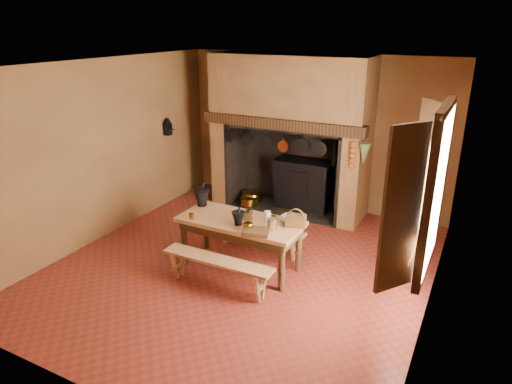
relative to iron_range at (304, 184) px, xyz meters
The scene contains 28 objects.
floor 2.50m from the iron_range, 89.02° to the right, with size 5.50×5.50×0.00m, color maroon.
ceiling 3.37m from the iron_range, 89.02° to the right, with size 5.50×5.50×0.00m, color silver.
back_wall 0.97m from the iron_range, 82.10° to the left, with size 5.00×0.02×2.80m, color olive.
wall_left 3.59m from the iron_range, 135.12° to the right, with size 0.02×5.50×2.80m, color olive.
wall_right 3.65m from the iron_range, 43.91° to the right, with size 0.02×5.50×2.80m, color olive.
wall_front 5.28m from the iron_range, 89.54° to the right, with size 5.00×0.02×2.80m, color olive.
chimney_breast 1.36m from the iron_range, 151.95° to the right, with size 2.95×0.96×2.80m.
iron_range is the anchor object (origin of this frame).
hearth_pans 1.10m from the iron_range, 167.25° to the right, with size 0.51×0.62×0.20m.
hanging_pans 1.12m from the iron_range, 115.02° to the right, with size 1.92×0.29×0.27m.
onion_string 1.49m from the iron_range, 32.25° to the right, with size 0.12×0.10×0.46m, color #B65D21, non-canonical shape.
herb_bunch 1.65m from the iron_range, 28.28° to the right, with size 0.20×0.20×0.35m, color #4F5A2A.
window 3.91m from the iron_range, 49.98° to the right, with size 0.39×1.75×1.76m.
wall_coffee_mill 2.74m from the iron_range, 159.32° to the right, with size 0.23×0.16×0.31m.
work_table 2.50m from the iron_range, 89.18° to the right, with size 1.72×0.76×0.74m.
bench_front 3.12m from the iron_range, 89.34° to the right, with size 1.54×0.27×0.43m.
bench_back 1.93m from the iron_range, 88.94° to the right, with size 1.45×0.25×0.41m.
mortar_large 2.44m from the iron_range, 107.42° to the right, with size 0.24×0.24×0.41m.
mortar_small 2.67m from the iron_range, 88.04° to the right, with size 0.18×0.18×0.31m.
coffee_grinder 2.48m from the iron_range, 86.67° to the right, with size 0.17×0.14×0.18m.
brass_mug_a 2.85m from the iron_range, 101.73° to the right, with size 0.07×0.07×0.08m, color #B38329.
brass_mug_b 2.40m from the iron_range, 78.86° to the right, with size 0.07×0.07×0.08m, color #B38329.
mixing_bowl 2.38m from the iron_range, 72.84° to the right, with size 0.32×0.32×0.08m, color #C4BA96.
stoneware_crock 2.66m from the iron_range, 77.88° to the right, with size 0.12×0.12×0.15m, color brown.
glass_jar 2.45m from the iron_range, 80.53° to the right, with size 0.09×0.09×0.16m, color beige.
wicker_basket 2.48m from the iron_range, 71.27° to the right, with size 0.30×0.24×0.25m.
wooden_tray 2.84m from the iron_range, 81.23° to the right, with size 0.33×0.24×0.06m, color #3B2313.
brass_cup 2.78m from the iron_range, 83.85° to the right, with size 0.14×0.14×0.11m, color #B38329.
Camera 1 is at (2.82, -5.06, 3.29)m, focal length 32.00 mm.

